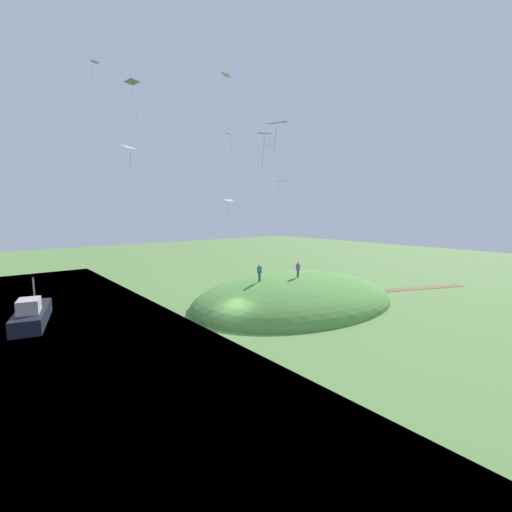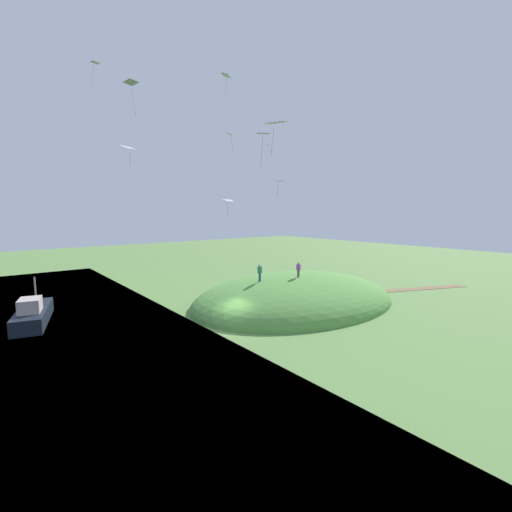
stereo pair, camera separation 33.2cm
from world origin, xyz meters
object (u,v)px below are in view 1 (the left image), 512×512
object	(u,v)px
kite_4	(279,124)
kite_10	(264,136)
kite_7	(229,136)
kite_5	(281,182)
kite_9	(226,76)
kite_1	(269,147)
kite_2	(132,84)
person_walking_path	(260,271)
kite_8	(228,201)
boat_on_lake	(32,315)
person_with_child	(298,268)
kite_6	(94,65)
kite_3	(128,148)

from	to	relation	value
kite_4	kite_10	world-z (taller)	kite_10
kite_7	kite_4	bearing A→B (deg)	-117.02
kite_5	kite_9	xyz separation A→B (m)	(-2.98, 3.09, 8.07)
kite_1	kite_4	size ratio (longest dim) A/B	0.84
kite_1	kite_4	distance (m)	17.84
kite_2	kite_1	bearing A→B (deg)	20.28
person_walking_path	kite_2	xyz separation A→B (m)	(-13.35, -3.92, 13.50)
kite_9	kite_5	bearing A→B (deg)	-45.99
kite_1	kite_8	xyz separation A→B (m)	(-6.84, -2.31, -5.85)
person_walking_path	kite_5	world-z (taller)	kite_5
kite_2	kite_7	bearing A→B (deg)	35.58
boat_on_lake	person_walking_path	size ratio (longest dim) A/B	4.59
person_with_child	kite_2	world-z (taller)	kite_2
kite_7	kite_10	xyz separation A→B (m)	(-7.74, -15.02, -3.54)
person_walking_path	kite_9	world-z (taller)	kite_9
person_with_child	kite_2	size ratio (longest dim) A/B	0.79
person_with_child	kite_7	bearing A→B (deg)	102.82
kite_4	kite_5	bearing A→B (deg)	45.83
kite_1	kite_9	xyz separation A→B (m)	(-8.58, -4.80, 3.61)
kite_2	kite_6	distance (m)	9.92
kite_3	kite_6	xyz separation A→B (m)	(-0.26, 6.26, 7.31)
kite_1	kite_4	world-z (taller)	kite_1
kite_4	kite_9	bearing A→B (deg)	73.34
kite_2	kite_3	xyz separation A→B (m)	(0.57, 2.82, -3.32)
boat_on_lake	kite_2	xyz separation A→B (m)	(5.01, -12.23, 16.46)
kite_7	kite_3	bearing A→B (deg)	-151.67
boat_on_lake	kite_3	xyz separation A→B (m)	(5.58, -9.41, 13.13)
kite_10	person_walking_path	bearing A→B (deg)	51.91
kite_9	boat_on_lake	bearing A→B (deg)	139.42
kite_1	kite_5	size ratio (longest dim) A/B	1.19
person_with_child	kite_1	world-z (taller)	kite_1
kite_4	kite_5	xyz separation A→B (m)	(5.64, 5.81, -2.43)
kite_4	kite_7	xyz separation A→B (m)	(9.09, 17.83, 3.53)
kite_7	kite_10	world-z (taller)	kite_7
kite_8	kite_7	bearing A→B (deg)	53.96
kite_1	kite_8	bearing A→B (deg)	-161.34
person_walking_path	kite_7	size ratio (longest dim) A/B	0.87
boat_on_lake	kite_4	world-z (taller)	kite_4
kite_1	kite_3	world-z (taller)	kite_1
kite_2	kite_6	world-z (taller)	kite_6
kite_10	kite_2	bearing A→B (deg)	143.35
kite_2	kite_5	size ratio (longest dim) A/B	1.62
kite_1	kite_5	xyz separation A→B (m)	(-5.60, -7.89, -4.46)
kite_8	kite_10	xyz separation A→B (m)	(-3.06, -8.58, 3.81)
kite_7	kite_8	bearing A→B (deg)	-126.04
person_walking_path	kite_3	size ratio (longest dim) A/B	1.28
kite_4	kite_9	xyz separation A→B (m)	(2.66, 8.89, 5.64)
kite_2	kite_10	xyz separation A→B (m)	(6.49, -4.83, -3.00)
person_with_child	kite_10	world-z (taller)	kite_10
kite_1	kite_2	distance (m)	17.50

